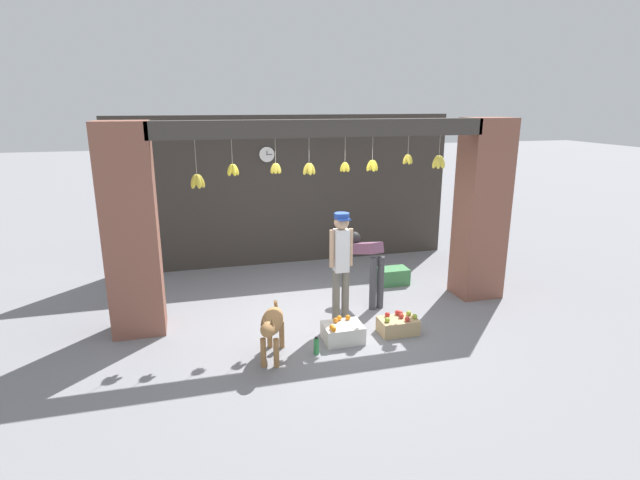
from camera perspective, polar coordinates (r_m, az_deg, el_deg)
ground_plane at (r=7.62m, az=0.84°, el=-8.89°), size 60.00×60.00×0.00m
shop_back_wall at (r=9.89m, az=-3.72°, el=5.64°), size 6.67×0.12×2.92m
shop_pillar_left at (r=7.22m, az=-20.77°, el=0.95°), size 0.70×0.60×2.92m
shop_pillar_right at (r=8.52m, az=17.97°, el=3.30°), size 0.70×0.60×2.92m
storefront_awning at (r=7.07m, az=0.68°, el=12.25°), size 4.77×0.28×0.90m
dog at (r=6.33m, az=-5.53°, el=-9.58°), size 0.46×0.94×0.69m
shopkeeper at (r=7.07m, az=2.42°, el=-2.31°), size 0.34×0.27×1.67m
worker_stooping at (r=7.93m, az=5.60°, el=-2.31°), size 0.38×0.83×1.09m
fruit_crate_oranges at (r=6.90m, az=2.61°, el=-10.49°), size 0.53×0.42×0.31m
fruit_crate_apples at (r=7.20m, az=8.92°, el=-9.59°), size 0.53×0.35×0.28m
produce_box_green at (r=9.02m, az=8.25°, el=-4.10°), size 0.56×0.35×0.29m
water_bottle at (r=6.57m, az=-0.41°, el=-12.02°), size 0.07×0.07×0.24m
wall_clock at (r=9.65m, az=-6.09°, el=9.70°), size 0.31×0.03×0.31m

